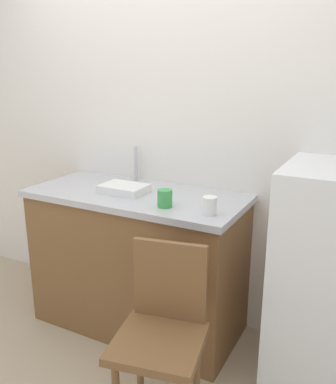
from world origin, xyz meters
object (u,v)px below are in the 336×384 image
Objects in this scene: cup_white at (210,206)px; refrigerator at (335,283)px; chair at (162,330)px; cup_green at (165,198)px; dish_tray at (124,189)px.

refrigerator is at bearing 14.80° from cup_white.
cup_white is (0.03, 0.46, 0.48)m from chair.
refrigerator is 12.60× the size of cup_white.
cup_green reaches higher than cup_white.
dish_tray is 2.86× the size of cup_green.
refrigerator reaches higher than chair.
refrigerator is 1.00m from cup_green.
cup_green reaches higher than chair.
chair is 3.18× the size of dish_tray.
chair is 0.95m from dish_tray.
dish_tray is (-1.27, -0.04, 0.35)m from refrigerator.
refrigerator reaches higher than cup_green.
cup_white reaches higher than chair.
chair is at bearing -62.98° from cup_green.
chair is at bearing -44.77° from dish_tray.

